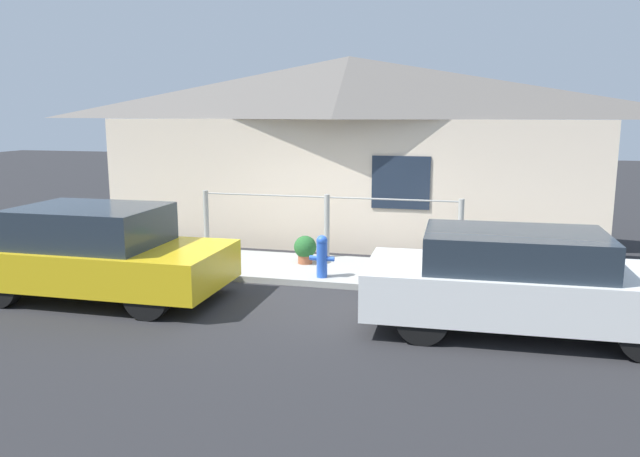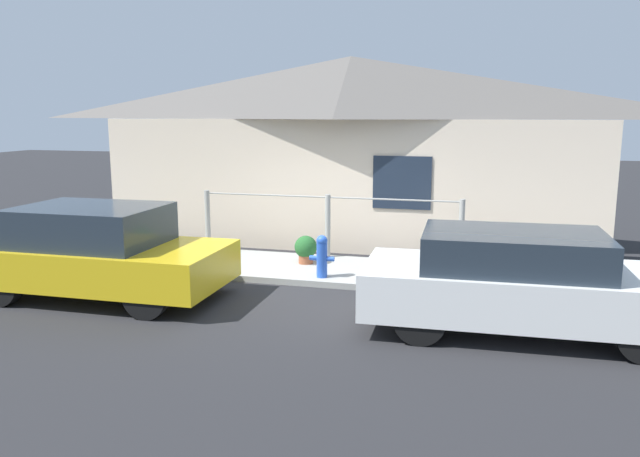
% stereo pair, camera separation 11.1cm
% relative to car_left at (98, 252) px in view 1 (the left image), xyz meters
% --- Properties ---
extents(ground_plane, '(60.00, 60.00, 0.00)m').
position_rel_car_left_xyz_m(ground_plane, '(2.77, 1.30, -0.69)').
color(ground_plane, '#262628').
extents(sidewalk, '(24.00, 1.85, 0.10)m').
position_rel_car_left_xyz_m(sidewalk, '(2.77, 2.23, -0.64)').
color(sidewalk, '#9E9E99').
rests_on(sidewalk, ground_plane).
extents(house, '(10.37, 2.23, 3.86)m').
position_rel_car_left_xyz_m(house, '(2.77, 4.78, 2.36)').
color(house, beige).
rests_on(house, ground_plane).
extents(fence, '(4.90, 0.10, 1.16)m').
position_rel_car_left_xyz_m(fence, '(2.77, 3.00, 0.06)').
color(fence, '#999993').
rests_on(fence, sidewalk).
extents(car_left, '(3.76, 1.79, 1.37)m').
position_rel_car_left_xyz_m(car_left, '(0.00, 0.00, 0.00)').
color(car_left, gold).
rests_on(car_left, ground_plane).
extents(car_right, '(4.04, 1.76, 1.29)m').
position_rel_car_left_xyz_m(car_right, '(6.04, -0.00, -0.03)').
color(car_right, white).
rests_on(car_right, ground_plane).
extents(fire_hydrant, '(0.41, 0.18, 0.69)m').
position_rel_car_left_xyz_m(fire_hydrant, '(3.04, 1.58, -0.22)').
color(fire_hydrant, blue).
rests_on(fire_hydrant, sidewalk).
extents(potted_plant_near_hydrant, '(0.40, 0.40, 0.50)m').
position_rel_car_left_xyz_m(potted_plant_near_hydrant, '(2.52, 2.42, -0.32)').
color(potted_plant_near_hydrant, '#9E5638').
rests_on(potted_plant_near_hydrant, sidewalk).
extents(potted_plant_by_fence, '(0.33, 0.33, 0.49)m').
position_rel_car_left_xyz_m(potted_plant_by_fence, '(-0.27, 2.54, -0.30)').
color(potted_plant_by_fence, '#9E5638').
rests_on(potted_plant_by_fence, sidewalk).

